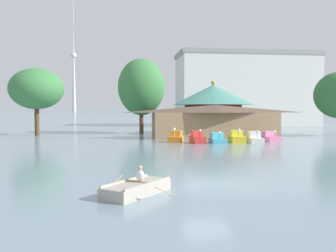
{
  "coord_description": "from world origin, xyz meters",
  "views": [
    {
      "loc": [
        -4.63,
        -20.11,
        4.12
      ],
      "look_at": [
        0.35,
        19.12,
        2.28
      ],
      "focal_mm": 40.94,
      "sensor_mm": 36.0,
      "label": 1
    }
  ],
  "objects_px": {
    "rowboat_with_rower": "(137,188)",
    "pedal_boat_yellow": "(237,138)",
    "pedal_boat_pink": "(269,137)",
    "shoreline_tree_mid": "(141,87)",
    "distant_broadcast_tower": "(74,66)",
    "shoreline_tree_tall_left": "(36,89)",
    "green_roof_pavilion": "(213,105)",
    "background_building_block": "(246,89)",
    "boathouse": "(215,121)",
    "pedal_boat_cyan": "(217,139)",
    "pedal_boat_red": "(197,138)",
    "pedal_boat_white": "(255,138)",
    "pedal_boat_orange": "(176,137)"
  },
  "relations": [
    {
      "from": "rowboat_with_rower",
      "to": "pedal_boat_yellow",
      "type": "distance_m",
      "value": 29.44
    },
    {
      "from": "rowboat_with_rower",
      "to": "pedal_boat_pink",
      "type": "height_order",
      "value": "pedal_boat_pink"
    },
    {
      "from": "shoreline_tree_mid",
      "to": "distant_broadcast_tower",
      "type": "relative_size",
      "value": 0.1
    },
    {
      "from": "shoreline_tree_tall_left",
      "to": "distant_broadcast_tower",
      "type": "relative_size",
      "value": 0.08
    },
    {
      "from": "green_roof_pavilion",
      "to": "shoreline_tree_mid",
      "type": "relative_size",
      "value": 1.06
    },
    {
      "from": "background_building_block",
      "to": "distant_broadcast_tower",
      "type": "xyz_separation_m",
      "value": [
        -77.55,
        327.01,
        40.46
      ]
    },
    {
      "from": "boathouse",
      "to": "green_roof_pavilion",
      "type": "xyz_separation_m",
      "value": [
        1.72,
        8.0,
        2.2
      ]
    },
    {
      "from": "pedal_boat_cyan",
      "to": "distant_broadcast_tower",
      "type": "xyz_separation_m",
      "value": [
        -59.09,
        371.23,
        48.59
      ]
    },
    {
      "from": "pedal_boat_cyan",
      "to": "shoreline_tree_mid",
      "type": "height_order",
      "value": "shoreline_tree_mid"
    },
    {
      "from": "pedal_boat_pink",
      "to": "green_roof_pavilion",
      "type": "xyz_separation_m",
      "value": [
        -3.82,
        13.79,
        4.11
      ]
    },
    {
      "from": "pedal_boat_pink",
      "to": "green_roof_pavilion",
      "type": "bearing_deg",
      "value": -174.63
    },
    {
      "from": "pedal_boat_yellow",
      "to": "boathouse",
      "type": "xyz_separation_m",
      "value": [
        -0.84,
        7.39,
        1.8
      ]
    },
    {
      "from": "pedal_boat_red",
      "to": "background_building_block",
      "type": "height_order",
      "value": "background_building_block"
    },
    {
      "from": "shoreline_tree_tall_left",
      "to": "shoreline_tree_mid",
      "type": "relative_size",
      "value": 0.83
    },
    {
      "from": "boathouse",
      "to": "shoreline_tree_tall_left",
      "type": "bearing_deg",
      "value": 163.43
    },
    {
      "from": "pedal_boat_red",
      "to": "shoreline_tree_tall_left",
      "type": "distance_m",
      "value": 26.95
    },
    {
      "from": "green_roof_pavilion",
      "to": "shoreline_tree_tall_left",
      "type": "relative_size",
      "value": 1.27
    },
    {
      "from": "pedal_boat_pink",
      "to": "background_building_block",
      "type": "xyz_separation_m",
      "value": [
        11.28,
        42.26,
        8.13
      ]
    },
    {
      "from": "pedal_boat_yellow",
      "to": "pedal_boat_pink",
      "type": "xyz_separation_m",
      "value": [
        4.7,
        1.6,
        -0.11
      ]
    },
    {
      "from": "rowboat_with_rower",
      "to": "pedal_boat_yellow",
      "type": "relative_size",
      "value": 1.3
    },
    {
      "from": "green_roof_pavilion",
      "to": "distant_broadcast_tower",
      "type": "xyz_separation_m",
      "value": [
        -62.44,
        355.48,
        44.48
      ]
    },
    {
      "from": "shoreline_tree_mid",
      "to": "distant_broadcast_tower",
      "type": "distance_m",
      "value": 359.05
    },
    {
      "from": "background_building_block",
      "to": "pedal_boat_yellow",
      "type": "bearing_deg",
      "value": -110.03
    },
    {
      "from": "background_building_block",
      "to": "boathouse",
      "type": "bearing_deg",
      "value": -114.77
    },
    {
      "from": "rowboat_with_rower",
      "to": "background_building_block",
      "type": "bearing_deg",
      "value": -163.54
    },
    {
      "from": "pedal_boat_white",
      "to": "background_building_block",
      "type": "bearing_deg",
      "value": 167.32
    },
    {
      "from": "pedal_boat_pink",
      "to": "distant_broadcast_tower",
      "type": "distance_m",
      "value": 378.3
    },
    {
      "from": "pedal_boat_red",
      "to": "pedal_boat_yellow",
      "type": "height_order",
      "value": "pedal_boat_yellow"
    },
    {
      "from": "rowboat_with_rower",
      "to": "green_roof_pavilion",
      "type": "relative_size",
      "value": 0.3
    },
    {
      "from": "pedal_boat_pink",
      "to": "green_roof_pavilion",
      "type": "distance_m",
      "value": 14.89
    },
    {
      "from": "pedal_boat_orange",
      "to": "distant_broadcast_tower",
      "type": "height_order",
      "value": "distant_broadcast_tower"
    },
    {
      "from": "rowboat_with_rower",
      "to": "pedal_boat_yellow",
      "type": "bearing_deg",
      "value": -167.59
    },
    {
      "from": "rowboat_with_rower",
      "to": "pedal_boat_red",
      "type": "relative_size",
      "value": 1.44
    },
    {
      "from": "pedal_boat_cyan",
      "to": "background_building_block",
      "type": "xyz_separation_m",
      "value": [
        18.46,
        44.22,
        8.13
      ]
    },
    {
      "from": "rowboat_with_rower",
      "to": "pedal_boat_orange",
      "type": "height_order",
      "value": "pedal_boat_orange"
    },
    {
      "from": "pedal_boat_red",
      "to": "shoreline_tree_tall_left",
      "type": "height_order",
      "value": "shoreline_tree_tall_left"
    },
    {
      "from": "pedal_boat_red",
      "to": "distant_broadcast_tower",
      "type": "distance_m",
      "value": 378.32
    },
    {
      "from": "pedal_boat_cyan",
      "to": "green_roof_pavilion",
      "type": "height_order",
      "value": "green_roof_pavilion"
    },
    {
      "from": "distant_broadcast_tower",
      "to": "pedal_boat_orange",
      "type": "bearing_deg",
      "value": -81.62
    },
    {
      "from": "boathouse",
      "to": "background_building_block",
      "type": "bearing_deg",
      "value": 65.23
    },
    {
      "from": "boathouse",
      "to": "background_building_block",
      "type": "relative_size",
      "value": 0.56
    },
    {
      "from": "pedal_boat_yellow",
      "to": "pedal_boat_white",
      "type": "distance_m",
      "value": 2.16
    },
    {
      "from": "pedal_boat_pink",
      "to": "shoreline_tree_tall_left",
      "type": "height_order",
      "value": "shoreline_tree_tall_left"
    },
    {
      "from": "pedal_boat_white",
      "to": "shoreline_tree_mid",
      "type": "xyz_separation_m",
      "value": [
        -12.57,
        18.22,
        7.03
      ]
    },
    {
      "from": "pedal_boat_pink",
      "to": "shoreline_tree_tall_left",
      "type": "xyz_separation_m",
      "value": [
        -30.98,
        13.36,
        6.52
      ]
    },
    {
      "from": "green_roof_pavilion",
      "to": "background_building_block",
      "type": "bearing_deg",
      "value": 62.05
    },
    {
      "from": "green_roof_pavilion",
      "to": "shoreline_tree_mid",
      "type": "xyz_separation_m",
      "value": [
        -11.31,
        2.51,
        2.97
      ]
    },
    {
      "from": "pedal_boat_red",
      "to": "green_roof_pavilion",
      "type": "height_order",
      "value": "green_roof_pavilion"
    },
    {
      "from": "rowboat_with_rower",
      "to": "green_roof_pavilion",
      "type": "bearing_deg",
      "value": -159.61
    },
    {
      "from": "shoreline_tree_tall_left",
      "to": "background_building_block",
      "type": "xyz_separation_m",
      "value": [
        42.27,
        28.89,
        1.6
      ]
    }
  ]
}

